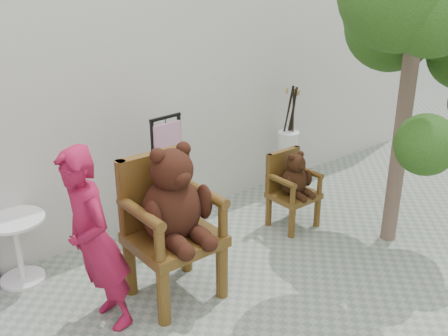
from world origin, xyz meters
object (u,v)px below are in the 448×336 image
Objects in this scene: cafe_table at (17,242)px; tree at (417,20)px; chair_small at (293,182)px; person at (95,241)px; chair_big at (172,211)px; stool_bucket at (288,144)px; display_stand at (169,196)px.

cafe_table is 4.61m from tree.
chair_small is at bearing -16.24° from cafe_table.
chair_small is 0.56× the size of person.
chair_big is 2.19× the size of cafe_table.
stool_bucket is at bearing 108.26° from person.
chair_small is 0.63× the size of display_stand.
person is 2.42× the size of cafe_table.
display_stand reaches higher than stool_bucket.
cafe_table is 0.21× the size of tree.
chair_big is 1.95m from chair_small.
cafe_table is 0.47× the size of display_stand.
chair_big reaches higher than stool_bucket.
chair_big is 1.06× the size of stool_bucket.
tree reaches higher than chair_big.
tree reaches higher than display_stand.
person reaches higher than chair_big.
chair_big is at bearing -126.29° from display_stand.
chair_small is 1.19m from stool_bucket.
chair_small is at bearing 8.42° from chair_big.
chair_big reaches higher than chair_small.
chair_small is 2.71m from person.
tree is (0.75, -0.89, 1.91)m from chair_small.
stool_bucket is (2.71, 1.15, -0.25)m from chair_big.
stool_bucket is 2.54m from tree.
person is (-2.68, -0.29, 0.29)m from chair_small.
display_stand is at bearing -171.89° from stool_bucket.
chair_small reaches higher than cafe_table.
tree is at bearing -25.25° from cafe_table.
cafe_table is (-0.31, 1.16, -0.41)m from person.
cafe_table is at bearing -165.08° from person.
stool_bucket is (0.80, 0.87, 0.08)m from chair_small.
chair_big is 1.02× the size of display_stand.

